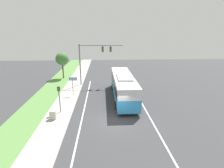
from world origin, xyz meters
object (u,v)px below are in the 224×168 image
(bus, at_px, (123,85))
(street_sign, at_px, (73,83))
(signal_gantry, at_px, (93,56))
(pedestrian_signal, at_px, (59,95))
(utility_cabinet, at_px, (53,115))

(bus, relative_size, street_sign, 4.26)
(bus, height_order, signal_gantry, signal_gantry)
(bus, relative_size, pedestrian_signal, 3.77)
(signal_gantry, xyz_separation_m, street_sign, (-2.61, -5.17, -3.07))
(street_sign, height_order, utility_cabinet, street_sign)
(pedestrian_signal, relative_size, street_sign, 1.13)
(signal_gantry, bearing_deg, utility_cabinet, -106.38)
(signal_gantry, xyz_separation_m, utility_cabinet, (-3.61, -12.29, -4.37))
(signal_gantry, height_order, street_sign, signal_gantry)
(utility_cabinet, bearing_deg, pedestrian_signal, 76.68)
(pedestrian_signal, bearing_deg, utility_cabinet, -103.32)
(bus, xyz_separation_m, street_sign, (-6.93, 1.26, 0.02))
(pedestrian_signal, bearing_deg, street_sign, 83.59)
(bus, height_order, utility_cabinet, bus)
(pedestrian_signal, distance_m, utility_cabinet, 2.27)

